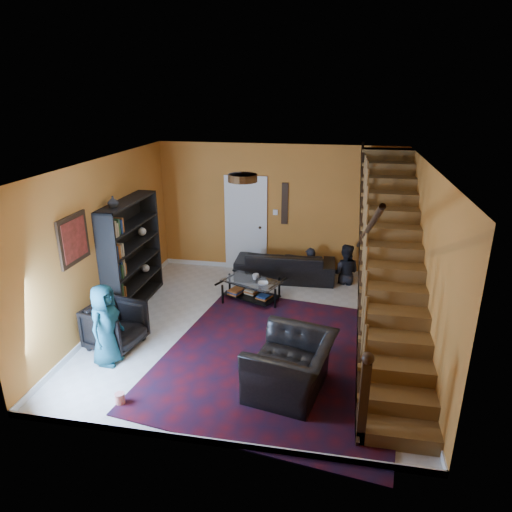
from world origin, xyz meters
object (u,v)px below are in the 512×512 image
(armchair_left, at_px, (116,326))
(armchair_right, at_px, (291,366))
(sofa, at_px, (285,265))
(coffee_table, at_px, (252,289))
(bookshelf, at_px, (132,256))

(armchair_left, bearing_deg, armchair_right, -91.01)
(armchair_left, relative_size, armchair_right, 0.66)
(sofa, relative_size, armchair_right, 1.78)
(sofa, xyz_separation_m, coffee_table, (-0.50, -1.18, -0.08))
(bookshelf, relative_size, sofa, 0.95)
(armchair_right, bearing_deg, coffee_table, -146.76)
(bookshelf, height_order, coffee_table, bookshelf)
(sofa, relative_size, armchair_left, 2.69)
(armchair_left, bearing_deg, sofa, -23.79)
(armchair_left, xyz_separation_m, armchair_right, (2.85, -0.64, 0.03))
(sofa, bearing_deg, coffee_table, 65.10)
(sofa, xyz_separation_m, armchair_right, (0.56, -3.85, 0.08))
(sofa, xyz_separation_m, armchair_left, (-2.29, -3.21, 0.05))
(bookshelf, relative_size, coffee_table, 1.63)
(sofa, relative_size, coffee_table, 1.72)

